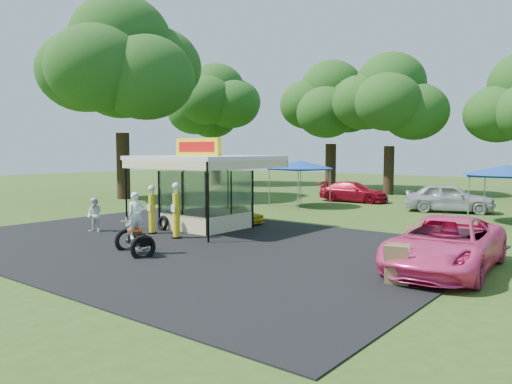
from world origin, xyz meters
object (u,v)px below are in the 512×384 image
(motorcycle, at_px, (136,230))
(kiosk_car, at_px, (237,214))
(pink_sedan, at_px, (445,244))
(spectator_west, at_px, (95,215))
(gas_station_kiosk, at_px, (206,191))
(gas_pump_right, at_px, (176,212))
(gas_pump_left, at_px, (152,211))
(a_frame_sign, at_px, (397,265))
(tent_east, at_px, (507,170))
(bg_car_c, at_px, (449,198))
(tent_west, at_px, (300,165))
(bg_car_b, at_px, (354,192))

(motorcycle, height_order, kiosk_car, motorcycle)
(pink_sedan, height_order, spectator_west, pink_sedan)
(gas_station_kiosk, bearing_deg, gas_pump_right, -72.22)
(pink_sedan, bearing_deg, gas_pump_left, -178.52)
(gas_pump_right, distance_m, a_frame_sign, 10.04)
(a_frame_sign, bearing_deg, motorcycle, 176.93)
(motorcycle, relative_size, a_frame_sign, 2.02)
(a_frame_sign, height_order, tent_east, tent_east)
(motorcycle, height_order, pink_sedan, motorcycle)
(a_frame_sign, xyz_separation_m, bg_car_c, (-3.99, 17.36, 0.28))
(kiosk_car, relative_size, tent_west, 0.66)
(bg_car_c, xyz_separation_m, tent_west, (-8.52, -3.04, 1.85))
(bg_car_c, bearing_deg, tent_west, 92.27)
(gas_station_kiosk, relative_size, pink_sedan, 0.92)
(motorcycle, bearing_deg, a_frame_sign, 29.57)
(motorcycle, height_order, spectator_west, motorcycle)
(a_frame_sign, height_order, bg_car_b, bg_car_b)
(gas_pump_right, height_order, bg_car_b, gas_pump_right)
(gas_pump_left, xyz_separation_m, pink_sedan, (12.08, 1.13, -0.21))
(gas_station_kiosk, bearing_deg, tent_east, 45.08)
(kiosk_car, bearing_deg, spectator_west, 151.79)
(gas_station_kiosk, relative_size, tent_west, 1.26)
(gas_pump_left, distance_m, tent_west, 13.07)
(spectator_west, xyz_separation_m, bg_car_c, (9.99, 17.21, 0.08))
(gas_pump_left, xyz_separation_m, a_frame_sign, (11.62, -1.39, -0.45))
(gas_pump_left, height_order, tent_west, tent_west)
(motorcycle, distance_m, bg_car_b, 21.16)
(gas_station_kiosk, relative_size, tent_east, 1.29)
(tent_east, bearing_deg, a_frame_sign, -88.56)
(kiosk_car, xyz_separation_m, spectator_west, (-3.20, -5.97, 0.29))
(gas_station_kiosk, xyz_separation_m, gas_pump_left, (-0.83, -2.52, -0.76))
(gas_pump_right, relative_size, spectator_west, 1.51)
(gas_pump_right, distance_m, bg_car_b, 18.01)
(tent_west, bearing_deg, bg_car_c, 19.64)
(spectator_west, bearing_deg, tent_east, 36.17)
(gas_station_kiosk, xyz_separation_m, tent_east, (10.43, 10.46, 0.86))
(gas_pump_right, distance_m, motorcycle, 3.30)
(tent_east, bearing_deg, tent_west, -179.79)
(pink_sedan, bearing_deg, gas_pump_right, -177.00)
(spectator_west, distance_m, bg_car_c, 19.90)
(a_frame_sign, xyz_separation_m, spectator_west, (-13.99, 0.15, 0.20))
(kiosk_car, height_order, tent_east, tent_east)
(pink_sedan, height_order, bg_car_c, bg_car_c)
(pink_sedan, relative_size, tent_east, 1.40)
(gas_pump_left, height_order, bg_car_c, gas_pump_left)
(bg_car_c, xyz_separation_m, tent_east, (3.63, -2.99, 1.79))
(gas_station_kiosk, xyz_separation_m, kiosk_car, (-0.00, 2.21, -1.30))
(bg_car_c, relative_size, tent_east, 1.20)
(tent_west, bearing_deg, gas_pump_left, -86.04)
(pink_sedan, distance_m, spectator_west, 14.64)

